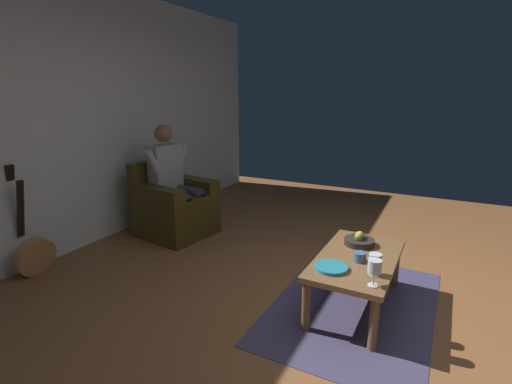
% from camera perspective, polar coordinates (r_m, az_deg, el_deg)
% --- Properties ---
extents(ground_plane, '(7.67, 7.67, 0.00)m').
position_cam_1_polar(ground_plane, '(3.08, 17.82, -17.91)').
color(ground_plane, brown).
extents(wall_back, '(6.79, 0.06, 2.74)m').
position_cam_1_polar(wall_back, '(4.32, -26.35, 9.94)').
color(wall_back, silver).
rests_on(wall_back, ground).
extents(rug, '(1.75, 1.18, 0.01)m').
position_cam_1_polar(rug, '(3.20, 14.55, -16.22)').
color(rug, '#443D5D').
rests_on(rug, ground).
extents(armchair, '(0.82, 0.83, 0.86)m').
position_cam_1_polar(armchair, '(4.52, -12.28, -2.29)').
color(armchair, '#3D3212').
rests_on(armchair, ground).
extents(person_seated, '(0.65, 0.63, 1.28)m').
position_cam_1_polar(person_seated, '(4.42, -12.43, 2.10)').
color(person_seated, '#A0A19B').
rests_on(person_seated, ground).
extents(coffee_table, '(1.04, 0.57, 0.42)m').
position_cam_1_polar(coffee_table, '(3.03, 14.99, -10.47)').
color(coffee_table, brown).
rests_on(coffee_table, ground).
extents(guitar, '(0.36, 0.29, 1.02)m').
position_cam_1_polar(guitar, '(4.02, -30.58, -7.81)').
color(guitar, '#AE7D49').
rests_on(guitar, ground).
extents(wine_glass_near, '(0.09, 0.09, 0.15)m').
position_cam_1_polar(wine_glass_near, '(2.72, 17.55, -9.92)').
color(wine_glass_near, silver).
rests_on(wine_glass_near, coffee_table).
extents(wine_glass_far, '(0.09, 0.09, 0.18)m').
position_cam_1_polar(wine_glass_far, '(2.57, 17.48, -10.88)').
color(wine_glass_far, silver).
rests_on(wine_glass_far, coffee_table).
extents(fruit_bowl, '(0.24, 0.24, 0.11)m').
position_cam_1_polar(fruit_bowl, '(3.23, 15.34, -7.11)').
color(fruit_bowl, '#2E2621').
rests_on(fruit_bowl, coffee_table).
extents(decorative_dish, '(0.24, 0.24, 0.02)m').
position_cam_1_polar(decorative_dish, '(2.77, 11.30, -11.11)').
color(decorative_dish, teal).
rests_on(decorative_dish, coffee_table).
extents(candle_jar, '(0.09, 0.09, 0.07)m').
position_cam_1_polar(candle_jar, '(2.92, 15.41, -9.44)').
color(candle_jar, '#47658A').
rests_on(candle_jar, coffee_table).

